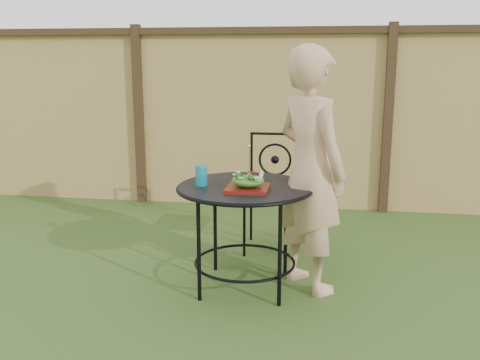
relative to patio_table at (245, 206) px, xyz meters
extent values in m
plane|color=#254315|center=(-0.16, -0.08, -0.59)|extent=(60.00, 60.00, 0.00)
cube|color=tan|center=(-0.16, 2.12, 0.31)|extent=(8.00, 0.05, 1.80)
cube|color=black|center=(-0.16, 2.07, 1.24)|extent=(8.00, 0.07, 0.07)
cube|color=black|center=(-1.46, 2.07, 0.36)|extent=(0.09, 0.09, 1.90)
cube|color=black|center=(1.14, 2.07, 0.36)|extent=(0.09, 0.09, 1.90)
cylinder|color=black|center=(0.00, 0.00, 0.13)|extent=(0.90, 0.90, 0.02)
torus|color=black|center=(0.00, 0.00, 0.12)|extent=(0.92, 0.92, 0.02)
torus|color=black|center=(0.00, 0.00, -0.41)|extent=(0.70, 0.70, 0.02)
cylinder|color=black|center=(0.26, 0.26, -0.23)|extent=(0.03, 0.03, 0.71)
cylinder|color=black|center=(-0.26, 0.26, -0.23)|extent=(0.03, 0.03, 0.71)
cylinder|color=black|center=(-0.26, -0.26, -0.23)|extent=(0.03, 0.03, 0.71)
cylinder|color=black|center=(0.26, -0.26, -0.23)|extent=(0.03, 0.03, 0.71)
cube|color=black|center=(0.11, 0.78, -0.14)|extent=(0.46, 0.46, 0.03)
cylinder|color=black|center=(0.11, 0.99, 0.35)|extent=(0.42, 0.02, 0.02)
torus|color=black|center=(0.11, 0.99, 0.13)|extent=(0.28, 0.02, 0.28)
cylinder|color=black|center=(-0.09, 0.58, -0.37)|extent=(0.02, 0.02, 0.44)
cylinder|color=black|center=(0.31, 0.58, -0.37)|extent=(0.02, 0.02, 0.44)
cylinder|color=black|center=(-0.09, 0.98, -0.37)|extent=(0.02, 0.02, 0.44)
cylinder|color=black|center=(0.31, 0.98, -0.37)|extent=(0.02, 0.02, 0.44)
cylinder|color=black|center=(-0.09, 0.99, 0.11)|extent=(0.02, 0.02, 0.50)
cylinder|color=black|center=(0.31, 0.99, 0.11)|extent=(0.02, 0.02, 0.50)
imported|color=tan|center=(0.43, 0.08, 0.24)|extent=(0.69, 0.71, 1.65)
cube|color=#4A170A|center=(0.04, -0.12, 0.15)|extent=(0.27, 0.27, 0.02)
ellipsoid|color=#235614|center=(0.04, -0.12, 0.20)|extent=(0.21, 0.21, 0.08)
cylinder|color=silver|center=(0.05, -0.12, 0.33)|extent=(0.01, 0.01, 0.18)
cylinder|color=#0D7D97|center=(-0.29, -0.04, 0.21)|extent=(0.08, 0.08, 0.14)
camera|label=1|loc=(0.51, -3.44, 0.97)|focal=40.00mm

